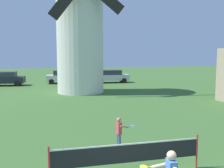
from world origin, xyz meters
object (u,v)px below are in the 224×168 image
Objects in this scene: parked_car_black at (5,78)px; parked_car_cream at (63,77)px; windmill at (80,20)px; player_far at (119,130)px; tennis_net at (128,154)px; parked_car_silver at (111,76)px.

parked_car_cream is (6.37, 0.87, -0.00)m from parked_car_black.
windmill is at bearing -42.98° from parked_car_black.
player_far is 22.86m from parked_car_cream.
tennis_net is 1.19× the size of parked_car_cream.
parked_car_black is at bearing 108.08° from player_far.
tennis_net is (-0.77, -17.35, -5.91)m from windmill.
player_far is at bearing -87.97° from parked_car_cream.
parked_car_cream and parked_car_silver have the same top height.
parked_car_cream is 5.88m from parked_car_silver.
parked_car_cream is at bearing 90.93° from tennis_net.
parked_car_silver is at bearing 77.52° from tennis_net.
parked_car_silver is (5.43, 24.51, 0.13)m from tennis_net.
parked_car_cream is at bearing 92.03° from player_far.
player_far is at bearing -91.42° from windmill.
parked_car_silver is (5.03, 22.12, 0.14)m from player_far.
parked_car_black is 6.42m from parked_car_cream.
parked_car_silver reaches higher than tennis_net.
parked_car_silver is (5.84, -0.73, 0.00)m from parked_car_cream.
parked_car_cream is at bearing 172.86° from parked_car_silver.
parked_car_silver is at bearing 56.96° from windmill.
windmill is 18.35m from tennis_net.
windmill is at bearing 87.47° from tennis_net.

